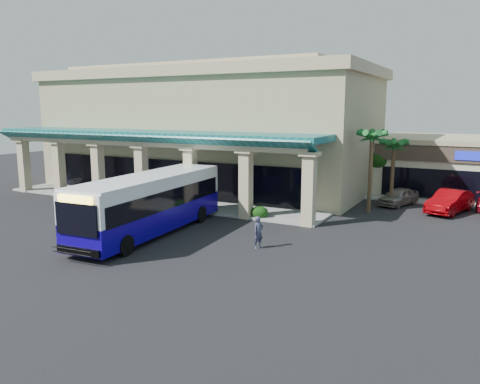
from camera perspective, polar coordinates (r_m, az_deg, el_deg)
The scene contains 11 objects.
ground at distance 28.53m, azimuth -6.82°, elevation -4.99°, with size 110.00×110.00×0.00m, color black.
main_building at distance 45.35m, azimuth -3.69°, elevation 7.90°, with size 30.80×14.80×11.35m, color tan, non-canonical shape.
arcade at distance 38.08m, azimuth -10.95°, elevation 3.06°, with size 30.00×6.20×5.70m, color #0E5658, non-canonical shape.
palm_0 at distance 34.57m, azimuth 15.64°, elevation 2.92°, with size 2.40×2.40×6.60m, color #175621, non-canonical shape.
palm_1 at distance 37.35m, azimuth 18.12°, elevation 2.69°, with size 2.40×2.40×5.80m, color #175621, non-canonical shape.
palm_2 at distance 48.30m, azimuth -24.73°, elevation 4.07°, with size 2.40×2.40×6.20m, color #175621, non-canonical shape.
broadleaf_tree at distance 42.65m, azimuth 16.63°, elevation 2.96°, with size 2.60×2.60×4.81m, color black, non-canonical shape.
transit_bus at distance 28.34m, azimuth -10.85°, elevation -1.53°, with size 2.95×12.65×3.53m, color #100089, non-canonical shape.
pedestrian at distance 25.11m, azimuth 2.26°, elevation -4.95°, with size 0.64×0.42×1.75m, color #393B56.
car_silver at distance 38.32m, azimuth 18.77°, elevation -0.52°, with size 1.62×4.04×1.38m, color gray.
car_white at distance 36.85m, azimuth 24.23°, elevation -1.06°, with size 1.75×5.03×1.66m, color #910409.
Camera 1 is at (15.87, -22.53, 7.39)m, focal length 35.00 mm.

